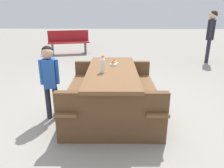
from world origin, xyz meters
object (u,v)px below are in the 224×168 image
Objects in this scene: child_in_coat at (49,74)px; park_bench_near at (69,42)px; picnic_table at (112,89)px; hotdog_tray at (114,63)px; bystander_adult at (211,30)px; soda_bottle at (103,65)px.

child_in_coat is 0.74× the size of park_bench_near.
picnic_table is 0.98m from child_in_coat.
child_in_coat is (-0.48, 0.95, -0.05)m from hotdog_tray.
bystander_adult is at bearing -45.40° from child_in_coat.
child_in_coat is 0.73× the size of bystander_adult.
soda_bottle reaches higher than hotdog_tray.
hotdog_tray is 0.13× the size of park_bench_near.
soda_bottle reaches higher than park_bench_near.
soda_bottle is 0.16× the size of park_bench_near.
hotdog_tray is at bearing -4.38° from picnic_table.
soda_bottle is at bearing 133.96° from picnic_table.
child_in_coat is at bearing 91.69° from soda_bottle.
park_bench_near is (4.59, 1.77, -0.33)m from hotdog_tray.
picnic_table is 1.16× the size of bystander_adult.
bystander_adult is (3.33, -2.90, 0.23)m from hotdog_tray.
hotdog_tray is 1.07m from child_in_coat.
bystander_adult reaches higher than park_bench_near.
soda_bottle is 4.87m from bystander_adult.
soda_bottle is at bearing -162.24° from park_bench_near.
picnic_table is 1.59× the size of child_in_coat.
picnic_table is 9.00× the size of hotdog_tray.
picnic_table is 1.18× the size of park_bench_near.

